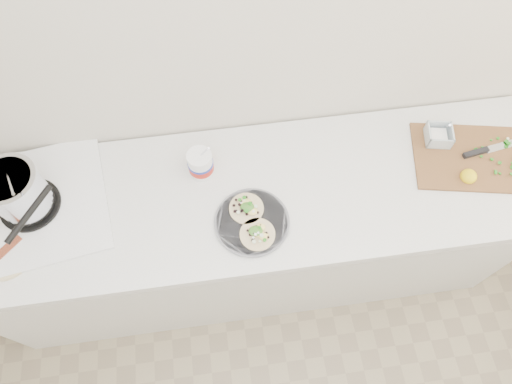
{
  "coord_description": "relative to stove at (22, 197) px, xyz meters",
  "views": [
    {
      "loc": [
        -0.11,
        0.57,
        2.5
      ],
      "look_at": [
        0.01,
        1.38,
        0.96
      ],
      "focal_mm": 32.0,
      "sensor_mm": 36.0,
      "label": 1
    }
  ],
  "objects": [
    {
      "name": "cutboard",
      "position": [
        1.77,
        -0.01,
        -0.07
      ],
      "size": [
        0.52,
        0.41,
        0.07
      ],
      "rotation": [
        0.0,
        0.0,
        -0.19
      ],
      "color": "brown",
      "rests_on": "counter"
    },
    {
      "name": "bacon_plate",
      "position": [
        -0.08,
        -0.18,
        -0.08
      ],
      "size": [
        0.23,
        0.23,
        0.02
      ],
      "rotation": [
        0.0,
        0.0,
        0.78
      ],
      "color": "tan",
      "rests_on": "counter"
    },
    {
      "name": "counter",
      "position": [
        0.86,
        -0.04,
        -0.54
      ],
      "size": [
        2.44,
        0.66,
        0.9
      ],
      "color": "silver",
      "rests_on": "ground"
    },
    {
      "name": "tub",
      "position": [
        0.67,
        0.07,
        -0.02
      ],
      "size": [
        0.1,
        0.1,
        0.23
      ],
      "rotation": [
        0.0,
        0.0,
        -0.04
      ],
      "color": "white",
      "rests_on": "counter"
    },
    {
      "name": "taco_plate",
      "position": [
        0.84,
        -0.19,
        -0.07
      ],
      "size": [
        0.29,
        0.29,
        0.04
      ],
      "rotation": [
        0.0,
        0.0,
        -0.03
      ],
      "color": "slate",
      "rests_on": "counter"
    },
    {
      "name": "stove",
      "position": [
        0.0,
        0.0,
        0.0
      ],
      "size": [
        0.64,
        0.61,
        0.27
      ],
      "rotation": [
        0.0,
        0.0,
        0.15
      ],
      "color": "silver",
      "rests_on": "counter"
    }
  ]
}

